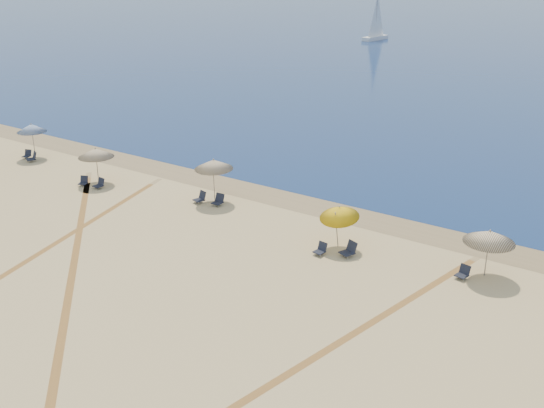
{
  "coord_description": "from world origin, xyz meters",
  "views": [
    {
      "loc": [
        18.02,
        -6.48,
        13.96
      ],
      "look_at": [
        0.0,
        20.0,
        1.3
      ],
      "focal_mm": 42.87,
      "sensor_mm": 36.0,
      "label": 1
    }
  ],
  "objects_px": {
    "umbrella_0": "(31,128)",
    "chair_5": "(218,200)",
    "umbrella_3": "(339,212)",
    "chair_4": "(200,198)",
    "sailboat_0": "(376,24)",
    "chair_2": "(84,181)",
    "chair_8": "(463,273)",
    "umbrella_1": "(96,153)",
    "chair_0": "(27,155)",
    "umbrella_2": "(214,164)",
    "chair_1": "(33,157)",
    "umbrella_4": "(489,237)",
    "chair_6": "(321,249)",
    "chair_7": "(349,250)",
    "chair_3": "(100,184)"
  },
  "relations": [
    {
      "from": "umbrella_0",
      "to": "chair_5",
      "type": "xyz_separation_m",
      "value": [
        16.71,
        0.08,
        -1.84
      ]
    },
    {
      "from": "umbrella_0",
      "to": "umbrella_3",
      "type": "relative_size",
      "value": 1.06
    },
    {
      "from": "chair_4",
      "to": "sailboat_0",
      "type": "bearing_deg",
      "value": 124.64
    },
    {
      "from": "chair_2",
      "to": "chair_8",
      "type": "distance_m",
      "value": 24.01
    },
    {
      "from": "umbrella_1",
      "to": "chair_0",
      "type": "relative_size",
      "value": 3.27
    },
    {
      "from": "umbrella_3",
      "to": "chair_0",
      "type": "distance_m",
      "value": 25.52
    },
    {
      "from": "umbrella_1",
      "to": "chair_4",
      "type": "distance_m",
      "value": 7.9
    },
    {
      "from": "umbrella_2",
      "to": "chair_4",
      "type": "xyz_separation_m",
      "value": [
        -0.51,
        -0.7,
        -1.96
      ]
    },
    {
      "from": "umbrella_2",
      "to": "chair_5",
      "type": "relative_size",
      "value": 3.8
    },
    {
      "from": "umbrella_2",
      "to": "chair_2",
      "type": "distance_m",
      "value": 9.14
    },
    {
      "from": "umbrella_2",
      "to": "chair_1",
      "type": "xyz_separation_m",
      "value": [
        -15.35,
        -1.27,
        -1.96
      ]
    },
    {
      "from": "umbrella_2",
      "to": "sailboat_0",
      "type": "height_order",
      "value": "sailboat_0"
    },
    {
      "from": "chair_8",
      "to": "sailboat_0",
      "type": "height_order",
      "value": "sailboat_0"
    },
    {
      "from": "umbrella_0",
      "to": "chair_5",
      "type": "distance_m",
      "value": 16.81
    },
    {
      "from": "chair_2",
      "to": "chair_5",
      "type": "distance_m",
      "value": 9.42
    },
    {
      "from": "umbrella_1",
      "to": "umbrella_4",
      "type": "height_order",
      "value": "umbrella_1"
    },
    {
      "from": "chair_0",
      "to": "chair_5",
      "type": "relative_size",
      "value": 1.03
    },
    {
      "from": "umbrella_3",
      "to": "chair_6",
      "type": "bearing_deg",
      "value": -102.17
    },
    {
      "from": "chair_0",
      "to": "chair_7",
      "type": "distance_m",
      "value": 26.46
    },
    {
      "from": "chair_0",
      "to": "chair_3",
      "type": "height_order",
      "value": "chair_3"
    },
    {
      "from": "umbrella_4",
      "to": "chair_0",
      "type": "xyz_separation_m",
      "value": [
        -32.51,
        -0.54,
        -1.69
      ]
    },
    {
      "from": "umbrella_3",
      "to": "chair_3",
      "type": "xyz_separation_m",
      "value": [
        -16.42,
        -0.86,
        -1.57
      ]
    },
    {
      "from": "umbrella_2",
      "to": "sailboat_0",
      "type": "xyz_separation_m",
      "value": [
        -23.97,
        71.22,
        0.27
      ]
    },
    {
      "from": "umbrella_1",
      "to": "chair_6",
      "type": "height_order",
      "value": "umbrella_1"
    },
    {
      "from": "umbrella_0",
      "to": "chair_4",
      "type": "xyz_separation_m",
      "value": [
        15.58,
        -0.19,
        -1.84
      ]
    },
    {
      "from": "umbrella_2",
      "to": "sailboat_0",
      "type": "relative_size",
      "value": 0.31
    },
    {
      "from": "chair_4",
      "to": "umbrella_4",
      "type": "bearing_deg",
      "value": 17.49
    },
    {
      "from": "chair_4",
      "to": "chair_6",
      "type": "xyz_separation_m",
      "value": [
        9.36,
        -2.03,
        -0.03
      ]
    },
    {
      "from": "umbrella_2",
      "to": "chair_8",
      "type": "bearing_deg",
      "value": -4.56
    },
    {
      "from": "chair_5",
      "to": "sailboat_0",
      "type": "bearing_deg",
      "value": 105.58
    },
    {
      "from": "chair_4",
      "to": "chair_6",
      "type": "distance_m",
      "value": 9.58
    },
    {
      "from": "umbrella_0",
      "to": "umbrella_3",
      "type": "bearing_deg",
      "value": -2.24
    },
    {
      "from": "umbrella_1",
      "to": "chair_7",
      "type": "distance_m",
      "value": 18.33
    },
    {
      "from": "chair_2",
      "to": "chair_3",
      "type": "relative_size",
      "value": 1.09
    },
    {
      "from": "umbrella_3",
      "to": "chair_1",
      "type": "distance_m",
      "value": 24.52
    },
    {
      "from": "umbrella_1",
      "to": "chair_3",
      "type": "height_order",
      "value": "umbrella_1"
    },
    {
      "from": "umbrella_1",
      "to": "chair_8",
      "type": "xyz_separation_m",
      "value": [
        23.59,
        0.45,
        -1.71
      ]
    },
    {
      "from": "umbrella_0",
      "to": "chair_4",
      "type": "bearing_deg",
      "value": -0.7
    },
    {
      "from": "umbrella_4",
      "to": "chair_0",
      "type": "height_order",
      "value": "umbrella_4"
    },
    {
      "from": "umbrella_1",
      "to": "chair_6",
      "type": "xyz_separation_m",
      "value": [
        17.02,
        -1.06,
        -1.71
      ]
    },
    {
      "from": "chair_0",
      "to": "sailboat_0",
      "type": "distance_m",
      "value": 72.63
    },
    {
      "from": "chair_0",
      "to": "sailboat_0",
      "type": "height_order",
      "value": "sailboat_0"
    },
    {
      "from": "chair_8",
      "to": "chair_0",
      "type": "bearing_deg",
      "value": -167.8
    },
    {
      "from": "chair_3",
      "to": "sailboat_0",
      "type": "distance_m",
      "value": 75.48
    },
    {
      "from": "umbrella_3",
      "to": "sailboat_0",
      "type": "distance_m",
      "value": 79.9
    },
    {
      "from": "umbrella_4",
      "to": "sailboat_0",
      "type": "distance_m",
      "value": 82.13
    },
    {
      "from": "umbrella_2",
      "to": "chair_0",
      "type": "bearing_deg",
      "value": -176.59
    },
    {
      "from": "umbrella_2",
      "to": "chair_8",
      "type": "relative_size",
      "value": 3.78
    },
    {
      "from": "umbrella_0",
      "to": "umbrella_3",
      "type": "distance_m",
      "value": 25.23
    },
    {
      "from": "umbrella_4",
      "to": "chair_8",
      "type": "relative_size",
      "value": 3.36
    }
  ]
}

